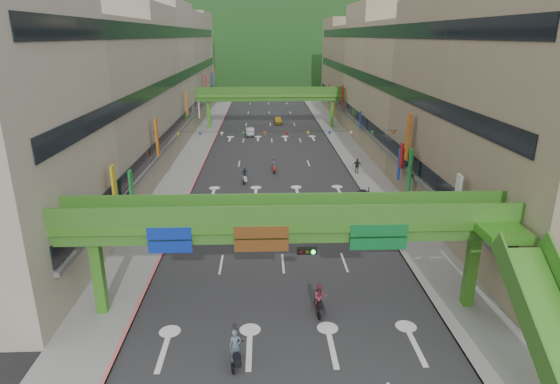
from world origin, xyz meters
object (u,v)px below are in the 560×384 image
(scooter_rider_near, at_px, (236,350))
(scooter_rider_mid, at_px, (320,299))
(car_yellow, at_px, (278,120))
(overpass_near, at_px, (305,235))
(pedestrian_red, at_px, (400,209))
(car_silver, at_px, (250,132))

(scooter_rider_near, xyz_separation_m, scooter_rider_mid, (4.73, 4.41, 0.07))
(scooter_rider_mid, relative_size, car_yellow, 0.52)
(overpass_near, bearing_deg, pedestrian_red, 56.28)
(scooter_rider_mid, bearing_deg, car_silver, 95.87)
(overpass_near, relative_size, scooter_rider_near, 13.59)
(pedestrian_red, bearing_deg, scooter_rider_mid, -115.71)
(car_silver, distance_m, pedestrian_red, 40.37)
(scooter_rider_mid, height_order, pedestrian_red, scooter_rider_mid)
(overpass_near, distance_m, scooter_rider_near, 7.17)
(overpass_near, bearing_deg, scooter_rider_near, -130.67)
(scooter_rider_mid, height_order, car_yellow, scooter_rider_mid)
(scooter_rider_mid, bearing_deg, scooter_rider_near, -137.04)
(scooter_rider_near, relative_size, car_yellow, 0.53)
(overpass_near, xyz_separation_m, scooter_rider_near, (-3.76, -4.38, -4.24))
(car_yellow, xyz_separation_m, pedestrian_red, (9.47, -48.42, 0.25))
(scooter_rider_near, bearing_deg, car_yellow, 86.37)
(car_silver, distance_m, car_yellow, 11.83)
(scooter_rider_near, bearing_deg, pedestrian_red, 54.60)
(overpass_near, distance_m, car_silver, 53.08)
(scooter_rider_mid, xyz_separation_m, car_yellow, (-0.43, 63.39, -0.37))
(overpass_near, relative_size, car_silver, 7.22)
(scooter_rider_near, bearing_deg, overpass_near, 49.33)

